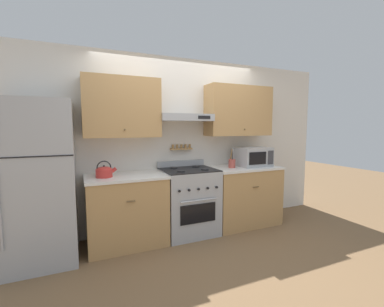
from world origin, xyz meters
TOP-DOWN VIEW (x-y plane):
  - ground_plane at (0.00, 0.00)m, footprint 16.00×16.00m
  - wall_back at (0.02, 0.63)m, footprint 5.20×0.46m
  - counter_left at (-0.88, 0.34)m, footprint 1.00×0.67m
  - counter_right at (0.93, 0.34)m, footprint 1.10×0.67m
  - stove_range at (0.00, 0.33)m, footprint 0.75×0.68m
  - refrigerator at (-1.84, 0.29)m, footprint 0.75×0.75m
  - tea_kettle at (-1.14, 0.32)m, footprint 0.26×0.20m
  - microwave at (1.11, 0.34)m, footprint 0.51×0.40m
  - utensil_crock at (0.71, 0.32)m, footprint 0.11×0.11m

SIDE VIEW (x-z plane):
  - ground_plane at x=0.00m, z-range 0.00..0.00m
  - counter_right at x=0.93m, z-range 0.00..0.91m
  - counter_left at x=-0.88m, z-range 0.00..0.91m
  - stove_range at x=0.00m, z-range -0.04..0.98m
  - refrigerator at x=-1.84m, z-range 0.00..1.83m
  - tea_kettle at x=-1.14m, z-range 0.88..1.09m
  - utensil_crock at x=0.71m, z-range 0.84..1.13m
  - microwave at x=1.11m, z-range 0.91..1.21m
  - wall_back at x=0.02m, z-range 0.17..2.72m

